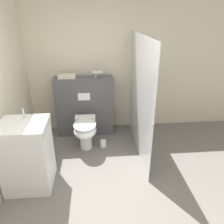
# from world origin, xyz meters

# --- Properties ---
(ground_plane) EXTENTS (12.00, 12.00, 0.00)m
(ground_plane) POSITION_xyz_m (0.00, 0.00, 0.00)
(ground_plane) COLOR slate
(wall_back) EXTENTS (8.00, 0.06, 2.50)m
(wall_back) POSITION_xyz_m (0.00, 2.38, 1.25)
(wall_back) COLOR beige
(wall_back) RESTS_ON ground_plane
(partition_panel) EXTENTS (1.09, 0.31, 1.15)m
(partition_panel) POSITION_xyz_m (-0.30, 2.11, 0.58)
(partition_panel) COLOR #4C4C51
(partition_panel) RESTS_ON ground_plane
(shower_glass) EXTENTS (0.04, 1.79, 1.94)m
(shower_glass) POSITION_xyz_m (0.63, 1.46, 0.97)
(shower_glass) COLOR silver
(shower_glass) RESTS_ON ground_plane
(toilet) EXTENTS (0.39, 0.62, 0.53)m
(toilet) POSITION_xyz_m (-0.29, 1.50, 0.37)
(toilet) COLOR white
(toilet) RESTS_ON ground_plane
(sink_vanity) EXTENTS (0.62, 0.56, 1.10)m
(sink_vanity) POSITION_xyz_m (-1.04, 0.68, 0.48)
(sink_vanity) COLOR white
(sink_vanity) RESTS_ON ground_plane
(hair_drier) EXTENTS (0.20, 0.07, 0.13)m
(hair_drier) POSITION_xyz_m (-0.03, 2.07, 1.24)
(hair_drier) COLOR #B7B7BC
(hair_drier) RESTS_ON partition_panel
(folded_towel) EXTENTS (0.31, 0.17, 0.07)m
(folded_towel) POSITION_xyz_m (-0.59, 2.09, 1.18)
(folded_towel) COLOR beige
(folded_towel) RESTS_ON partition_panel
(spare_toilet_roll) EXTENTS (0.11, 0.11, 0.12)m
(spare_toilet_roll) POSITION_xyz_m (0.02, 1.55, 0.06)
(spare_toilet_roll) COLOR white
(spare_toilet_roll) RESTS_ON ground_plane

